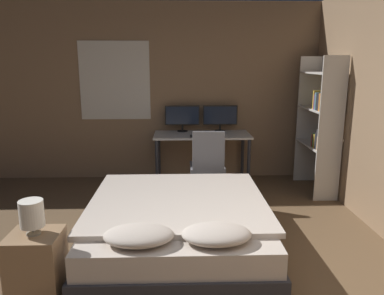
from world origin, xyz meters
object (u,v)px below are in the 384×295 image
office_chair (207,172)px  bedside_lamp (32,214)px  bed (178,226)px  monitor_left (182,117)px  nightstand (37,266)px  desk (202,140)px  keyboard (203,136)px  monitor_right (220,116)px  computer_mouse (222,135)px  bookshelf (322,119)px

office_chair → bedside_lamp: bearing=-125.4°
bed → monitor_left: (0.07, 2.28, 0.75)m
bed → office_chair: size_ratio=2.04×
nightstand → desk: bearing=62.6°
keyboard → bed: bearing=-100.9°
monitor_right → computer_mouse: monitor_right is taller
monitor_right → computer_mouse: size_ratio=7.53×
monitor_left → computer_mouse: size_ratio=7.53×
bed → bedside_lamp: 1.40m
keyboard → bookshelf: size_ratio=0.19×
desk → bookshelf: 1.72m
keyboard → office_chair: office_chair is taller
nightstand → desk: size_ratio=0.37×
monitor_right → computer_mouse: bearing=-92.3°
monitor_right → computer_mouse: (-0.02, -0.44, -0.21)m
bed → office_chair: (0.39, 1.35, 0.14)m
desk → keyboard: bearing=-90.0°
desk → computer_mouse: computer_mouse is taller
monitor_left → computer_mouse: (0.57, -0.44, -0.21)m
bed → bedside_lamp: size_ratio=7.24×
nightstand → bookshelf: 3.94m
monitor_left → computer_mouse: monitor_left is taller
bedside_lamp → desk: bearing=62.6°
keyboard → computer_mouse: bearing=0.0°
monitor_left → nightstand: bearing=-111.0°
desk → monitor_left: size_ratio=2.71×
bed → computer_mouse: 2.03m
keyboard → office_chair: (0.03, -0.50, -0.39)m
nightstand → monitor_right: size_ratio=1.01×
bed → office_chair: office_chair is taller
desk → bookshelf: (1.61, -0.46, 0.38)m
desk → monitor_right: bearing=37.1°
monitor_left → monitor_right: bearing=0.0°
bedside_lamp → computer_mouse: bearing=56.2°
nightstand → monitor_right: monitor_right is taller
bedside_lamp → keyboard: size_ratio=0.74×
bed → desk: (0.36, 2.06, 0.43)m
monitor_left → keyboard: monitor_left is taller
monitor_right → bookshelf: size_ratio=0.28×
nightstand → monitor_left: size_ratio=1.01×
bedside_lamp → desk: 3.16m
monitor_left → keyboard: bearing=-56.3°
computer_mouse → bookshelf: 1.38m
bedside_lamp → keyboard: bedside_lamp is taller
computer_mouse → bedside_lamp: bearing=-123.8°
monitor_left → computer_mouse: bearing=-37.7°
monitor_right → keyboard: monitor_right is taller
bedside_lamp → office_chair: size_ratio=0.28×
nightstand → keyboard: (1.45, 2.59, 0.51)m
monitor_left → computer_mouse: 0.75m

